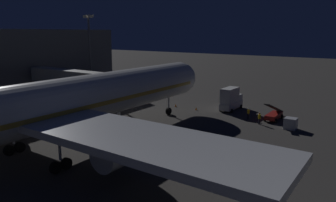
{
  "coord_description": "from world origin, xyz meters",
  "views": [
    {
      "loc": [
        -30.42,
        29.22,
        13.73
      ],
      "look_at": [
        -3.0,
        -10.15,
        3.5
      ],
      "focal_mm": 34.69,
      "sensor_mm": 36.0,
      "label": 1
    }
  ],
  "objects_px": {
    "catering_truck": "(231,99)",
    "baggage_container_near_belt": "(291,123)",
    "ground_crew_near_nose_gear": "(248,113)",
    "ground_crew_by_belt_loader": "(259,118)",
    "traffic_cone_nose_port": "(196,109)",
    "traffic_cone_nose_starboard": "(176,105)",
    "jet_bridge": "(85,79)",
    "apron_floodlight_mast": "(90,49)",
    "airliner_at_gate": "(24,112)",
    "belt_loader": "(274,115)"
  },
  "relations": [
    {
      "from": "baggage_container_near_belt",
      "to": "traffic_cone_nose_port",
      "type": "height_order",
      "value": "baggage_container_near_belt"
    },
    {
      "from": "apron_floodlight_mast",
      "to": "baggage_container_near_belt",
      "type": "xyz_separation_m",
      "value": [
        -44.72,
        2.81,
        -9.3
      ]
    },
    {
      "from": "baggage_container_near_belt",
      "to": "traffic_cone_nose_port",
      "type": "xyz_separation_m",
      "value": [
        17.02,
        -2.35,
        -0.55
      ]
    },
    {
      "from": "airliner_at_gate",
      "to": "baggage_container_near_belt",
      "type": "relative_size",
      "value": 39.57
    },
    {
      "from": "airliner_at_gate",
      "to": "baggage_container_near_belt",
      "type": "bearing_deg",
      "value": -123.5
    },
    {
      "from": "jet_bridge",
      "to": "ground_crew_near_nose_gear",
      "type": "xyz_separation_m",
      "value": [
        -25.02,
        -11.64,
        -4.83
      ]
    },
    {
      "from": "jet_bridge",
      "to": "ground_crew_by_belt_loader",
      "type": "xyz_separation_m",
      "value": [
        -27.49,
        -9.79,
        -4.84
      ]
    },
    {
      "from": "baggage_container_near_belt",
      "to": "traffic_cone_nose_starboard",
      "type": "distance_m",
      "value": 21.56
    },
    {
      "from": "apron_floodlight_mast",
      "to": "belt_loader",
      "type": "height_order",
      "value": "apron_floodlight_mast"
    },
    {
      "from": "ground_crew_by_belt_loader",
      "to": "baggage_container_near_belt",
      "type": "bearing_deg",
      "value": -178.03
    },
    {
      "from": "traffic_cone_nose_port",
      "to": "traffic_cone_nose_starboard",
      "type": "height_order",
      "value": "same"
    },
    {
      "from": "jet_bridge",
      "to": "apron_floodlight_mast",
      "type": "height_order",
      "value": "apron_floodlight_mast"
    },
    {
      "from": "baggage_container_near_belt",
      "to": "airliner_at_gate",
      "type": "bearing_deg",
      "value": 56.5
    },
    {
      "from": "ground_crew_near_nose_gear",
      "to": "ground_crew_by_belt_loader",
      "type": "xyz_separation_m",
      "value": [
        -2.48,
        1.85,
        -0.01
      ]
    },
    {
      "from": "airliner_at_gate",
      "to": "jet_bridge",
      "type": "relative_size",
      "value": 2.71
    },
    {
      "from": "ground_crew_near_nose_gear",
      "to": "traffic_cone_nose_starboard",
      "type": "bearing_deg",
      "value": -2.62
    },
    {
      "from": "catering_truck",
      "to": "traffic_cone_nose_port",
      "type": "height_order",
      "value": "catering_truck"
    },
    {
      "from": "traffic_cone_nose_starboard",
      "to": "ground_crew_by_belt_loader",
      "type": "bearing_deg",
      "value": 171.54
    },
    {
      "from": "belt_loader",
      "to": "airliner_at_gate",
      "type": "bearing_deg",
      "value": 64.32
    },
    {
      "from": "airliner_at_gate",
      "to": "belt_loader",
      "type": "xyz_separation_m",
      "value": [
        -15.69,
        -32.63,
        -4.86
      ]
    },
    {
      "from": "belt_loader",
      "to": "ground_crew_near_nose_gear",
      "type": "bearing_deg",
      "value": 28.46
    },
    {
      "from": "baggage_container_near_belt",
      "to": "traffic_cone_nose_port",
      "type": "relative_size",
      "value": 3.01
    },
    {
      "from": "airliner_at_gate",
      "to": "apron_floodlight_mast",
      "type": "xyz_separation_m",
      "value": [
        25.5,
        -31.85,
        4.41
      ]
    },
    {
      "from": "apron_floodlight_mast",
      "to": "traffic_cone_nose_port",
      "type": "height_order",
      "value": "apron_floodlight_mast"
    },
    {
      "from": "apron_floodlight_mast",
      "to": "ground_crew_by_belt_loader",
      "type": "distance_m",
      "value": 41.3
    },
    {
      "from": "jet_bridge",
      "to": "ground_crew_near_nose_gear",
      "type": "relative_size",
      "value": 13.29
    },
    {
      "from": "baggage_container_near_belt",
      "to": "ground_crew_near_nose_gear",
      "type": "relative_size",
      "value": 0.91
    },
    {
      "from": "traffic_cone_nose_port",
      "to": "jet_bridge",
      "type": "bearing_deg",
      "value": 39.32
    },
    {
      "from": "ground_crew_near_nose_gear",
      "to": "apron_floodlight_mast",
      "type": "bearing_deg",
      "value": -1.7
    },
    {
      "from": "traffic_cone_nose_port",
      "to": "traffic_cone_nose_starboard",
      "type": "relative_size",
      "value": 1.0
    },
    {
      "from": "apron_floodlight_mast",
      "to": "belt_loader",
      "type": "distance_m",
      "value": 42.23
    },
    {
      "from": "traffic_cone_nose_starboard",
      "to": "airliner_at_gate",
      "type": "bearing_deg",
      "value": 94.01
    },
    {
      "from": "ground_crew_by_belt_loader",
      "to": "traffic_cone_nose_starboard",
      "type": "height_order",
      "value": "ground_crew_by_belt_loader"
    },
    {
      "from": "baggage_container_near_belt",
      "to": "traffic_cone_nose_starboard",
      "type": "height_order",
      "value": "baggage_container_near_belt"
    },
    {
      "from": "apron_floodlight_mast",
      "to": "traffic_cone_nose_port",
      "type": "xyz_separation_m",
      "value": [
        -27.7,
        0.46,
        -9.84
      ]
    },
    {
      "from": "ground_crew_near_nose_gear",
      "to": "traffic_cone_nose_port",
      "type": "height_order",
      "value": "ground_crew_near_nose_gear"
    },
    {
      "from": "jet_bridge",
      "to": "belt_loader",
      "type": "distance_m",
      "value": 31.95
    },
    {
      "from": "jet_bridge",
      "to": "traffic_cone_nose_starboard",
      "type": "height_order",
      "value": "jet_bridge"
    },
    {
      "from": "ground_crew_by_belt_loader",
      "to": "traffic_cone_nose_starboard",
      "type": "relative_size",
      "value": 3.27
    },
    {
      "from": "airliner_at_gate",
      "to": "catering_truck",
      "type": "height_order",
      "value": "airliner_at_gate"
    },
    {
      "from": "belt_loader",
      "to": "traffic_cone_nose_starboard",
      "type": "height_order",
      "value": "belt_loader"
    },
    {
      "from": "traffic_cone_nose_starboard",
      "to": "catering_truck",
      "type": "bearing_deg",
      "value": -159.3
    },
    {
      "from": "apron_floodlight_mast",
      "to": "traffic_cone_nose_starboard",
      "type": "bearing_deg",
      "value": 178.87
    },
    {
      "from": "airliner_at_gate",
      "to": "jet_bridge",
      "type": "distance_m",
      "value": 23.0
    },
    {
      "from": "jet_bridge",
      "to": "ground_crew_by_belt_loader",
      "type": "distance_m",
      "value": 29.58
    },
    {
      "from": "belt_loader",
      "to": "baggage_container_near_belt",
      "type": "distance_m",
      "value": 5.03
    },
    {
      "from": "catering_truck",
      "to": "traffic_cone_nose_port",
      "type": "xyz_separation_m",
      "value": [
        5.04,
        3.57,
        -1.74
      ]
    },
    {
      "from": "apron_floodlight_mast",
      "to": "belt_loader",
      "type": "relative_size",
      "value": 2.24
    },
    {
      "from": "catering_truck",
      "to": "baggage_container_near_belt",
      "type": "distance_m",
      "value": 13.41
    },
    {
      "from": "baggage_container_near_belt",
      "to": "ground_crew_near_nose_gear",
      "type": "height_order",
      "value": "ground_crew_near_nose_gear"
    }
  ]
}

